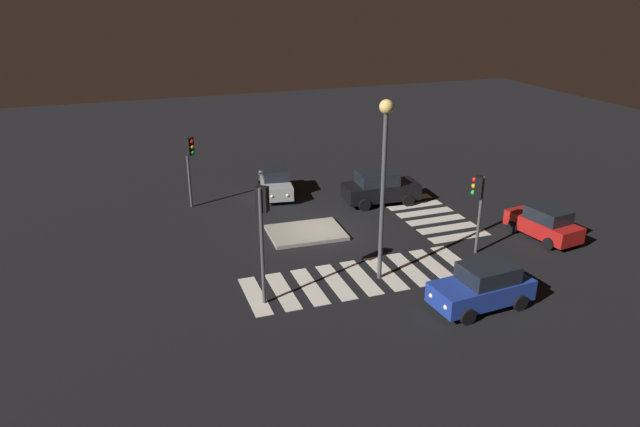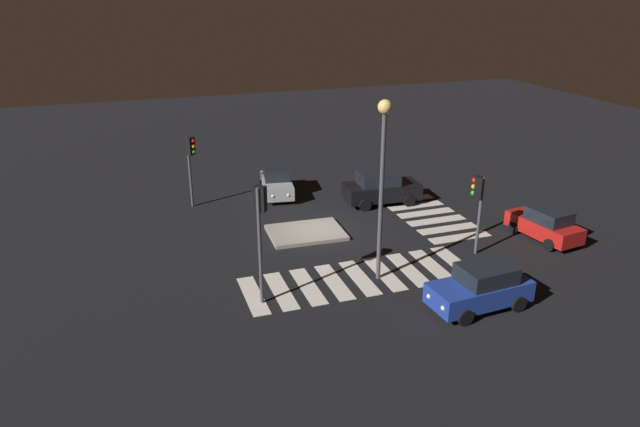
# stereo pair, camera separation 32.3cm
# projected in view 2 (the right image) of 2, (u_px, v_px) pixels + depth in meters

# --- Properties ---
(ground_plane) EXTENTS (80.00, 80.00, 0.00)m
(ground_plane) POSITION_uv_depth(u_px,v_px,m) (320.00, 232.00, 28.97)
(ground_plane) COLOR black
(traffic_island) EXTENTS (3.76, 2.89, 0.18)m
(traffic_island) POSITION_uv_depth(u_px,v_px,m) (306.00, 232.00, 28.69)
(traffic_island) COLOR gray
(traffic_island) RESTS_ON ground
(car_black) EXTENTS (4.35, 2.24, 1.85)m
(car_black) POSITION_uv_depth(u_px,v_px,m) (381.00, 188.00, 32.45)
(car_black) COLOR black
(car_black) RESTS_ON ground
(car_silver) EXTENTS (2.16, 3.88, 1.62)m
(car_silver) POSITION_uv_depth(u_px,v_px,m) (277.00, 182.00, 33.75)
(car_silver) COLOR #9EA0A5
(car_silver) RESTS_ON ground
(car_red) EXTENTS (2.13, 3.84, 1.61)m
(car_red) POSITION_uv_depth(u_px,v_px,m) (545.00, 224.00, 27.87)
(car_red) COLOR red
(car_red) RESTS_ON ground
(car_blue) EXTENTS (4.08, 2.10, 1.73)m
(car_blue) POSITION_uv_depth(u_px,v_px,m) (481.00, 287.00, 21.93)
(car_blue) COLOR #1E389E
(car_blue) RESTS_ON ground
(traffic_light_west) EXTENTS (0.54, 0.54, 3.96)m
(traffic_light_west) POSITION_uv_depth(u_px,v_px,m) (191.00, 155.00, 31.19)
(traffic_light_west) COLOR #47474C
(traffic_light_west) RESTS_ON ground
(traffic_light_east) EXTENTS (0.53, 0.54, 3.69)m
(traffic_light_east) POSITION_uv_depth(u_px,v_px,m) (478.00, 196.00, 25.70)
(traffic_light_east) COLOR #47474C
(traffic_light_east) RESTS_ON ground
(traffic_light_south) EXTENTS (0.54, 0.53, 4.73)m
(traffic_light_south) POSITION_uv_depth(u_px,v_px,m) (260.00, 216.00, 21.35)
(traffic_light_south) COLOR #47474C
(traffic_light_south) RESTS_ON ground
(street_lamp) EXTENTS (0.56, 0.56, 7.54)m
(street_lamp) POSITION_uv_depth(u_px,v_px,m) (383.00, 161.00, 22.54)
(street_lamp) COLOR #47474C
(street_lamp) RESTS_ON ground
(crosswalk_near) EXTENTS (9.90, 3.20, 0.02)m
(crosswalk_near) POSITION_uv_depth(u_px,v_px,m) (360.00, 278.00, 24.44)
(crosswalk_near) COLOR silver
(crosswalk_near) RESTS_ON ground
(crosswalk_side) EXTENTS (3.20, 6.45, 0.02)m
(crosswalk_side) POSITION_uv_depth(u_px,v_px,m) (431.00, 217.00, 30.87)
(crosswalk_side) COLOR silver
(crosswalk_side) RESTS_ON ground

